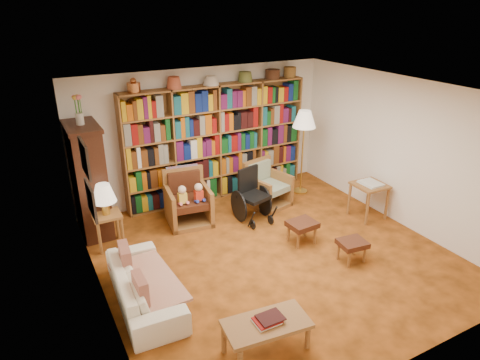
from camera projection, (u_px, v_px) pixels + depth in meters
floor at (272, 253)px, 6.61m from camera, size 5.00×5.00×0.00m
ceiling at (278, 92)px, 5.63m from camera, size 5.00×5.00×0.00m
wall_back at (204, 134)px, 8.15m from camera, size 5.00×0.00×5.00m
wall_front at (415, 269)px, 4.09m from camera, size 5.00×0.00×5.00m
wall_left at (95, 218)px, 5.03m from camera, size 0.00×5.00×5.00m
wall_right at (400, 152)px, 7.20m from camera, size 0.00×5.00×5.00m
bookshelf at (218, 139)px, 8.13m from camera, size 3.60×0.30×2.42m
curio_cabinet at (89, 179)px, 6.88m from camera, size 0.50×0.95×2.40m
framed_pictures at (88, 180)px, 5.14m from camera, size 0.03×0.52×0.97m
sofa at (144, 285)px, 5.48m from camera, size 1.77×0.77×0.51m
sofa_throw at (148, 281)px, 5.48m from camera, size 0.75×1.31×0.04m
cushion_left at (126, 261)px, 5.63m from camera, size 0.16×0.40×0.39m
cushion_right at (141, 291)px, 5.06m from camera, size 0.12×0.36×0.36m
side_table_lamp at (108, 222)px, 6.65m from camera, size 0.43×0.43×0.57m
table_lamp at (104, 194)px, 6.46m from camera, size 0.36×0.36×0.50m
armchair_leather at (186, 200)px, 7.47m from camera, size 0.82×0.86×0.93m
armchair_sage at (266, 188)px, 8.12m from camera, size 0.85×0.86×0.84m
wheelchair at (252, 196)px, 7.53m from camera, size 0.55×0.74×0.92m
floor_lamp at (304, 122)px, 8.15m from camera, size 0.45×0.45×1.69m
side_table_papers at (369, 190)px, 7.52m from camera, size 0.55×0.55×0.67m
footstool_a at (302, 226)px, 6.80m from camera, size 0.46×0.40×0.37m
footstool_b at (352, 245)px, 6.32m from camera, size 0.44×0.38×0.34m
coffee_table at (266, 326)px, 4.67m from camera, size 0.99×0.57×0.44m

